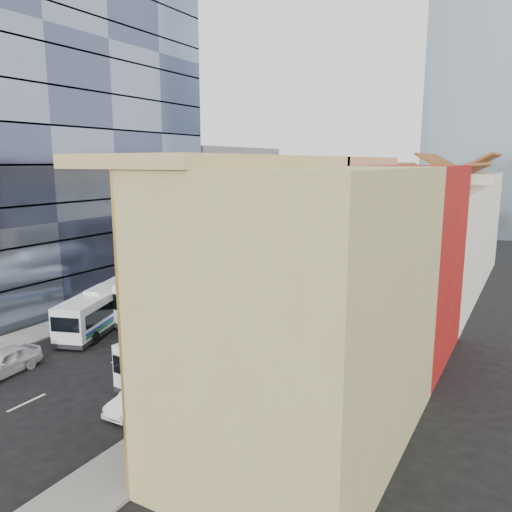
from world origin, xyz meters
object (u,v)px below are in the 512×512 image
Objects in this scene: bus_right at (190,345)px; sedan_left at (3,362)px; sedan_right at (138,397)px; shophouse_tan at (310,310)px; office_tower at (66,131)px; bus_left_far at (185,293)px; bus_left_near at (101,308)px.

bus_right reaches higher than sedan_left.
sedan_left is 1.22× the size of sedan_right.
sedan_left is (-18.19, -2.45, -5.22)m from shophouse_tan.
bus_left_far is (15.00, -2.07, -13.11)m from office_tower.
shophouse_tan reaches higher than bus_left_far.
bus_left_far is at bearing -7.85° from office_tower.
sedan_left is 9.73m from sedan_right.
bus_right is (-9.14, 3.53, -4.44)m from shophouse_tan.
bus_right is (21.86, -10.47, -13.44)m from office_tower.
bus_right is at bearing -39.99° from bus_left_far.
shophouse_tan is 10.76m from bus_right.
office_tower is 25.24m from sedan_left.
bus_left_near is 6.58m from bus_left_far.
bus_left_far is (-16.00, 11.93, -4.11)m from shophouse_tan.
bus_left_near is 2.14× the size of sedan_left.
shophouse_tan is 1.19× the size of bus_left_far.
bus_left_far is 15.56m from sedan_right.
bus_right is at bearing 27.91° from sedan_left.
bus_left_far is 3.11× the size of sedan_right.
bus_left_near is 1.01× the size of bus_right.
sedan_right is at bearing -77.37° from bus_right.
office_tower reaches higher than sedan_left.
shophouse_tan reaches higher than sedan_right.
bus_left_far reaches higher than sedan_left.
sedan_right is (0.64, -5.17, -0.93)m from bus_right.
sedan_right is at bearing -34.80° from office_tower.
bus_left_far is (3.50, 5.56, 0.31)m from bus_left_near.
sedan_right is (-8.50, -1.64, -5.38)m from shophouse_tan.
shophouse_tan is 0.47× the size of office_tower.
bus_left_far is 14.59m from sedan_left.
office_tower is 27.72m from bus_right.
bus_left_far reaches higher than bus_right.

